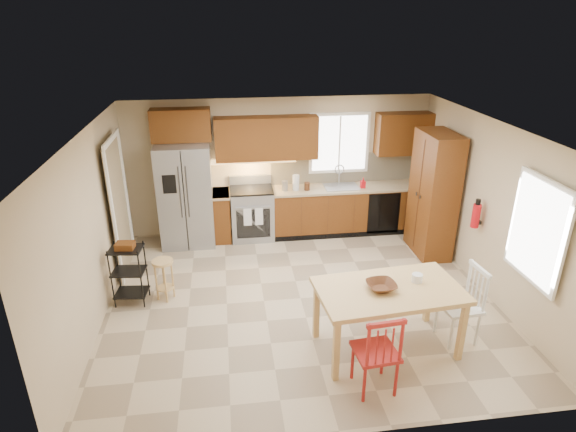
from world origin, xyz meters
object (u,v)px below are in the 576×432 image
(table_jar, at_px, (417,280))
(soap_bottle, at_px, (363,183))
(range_stove, at_px, (252,214))
(bar_stool, at_px, (164,280))
(chair_white, at_px, (460,305))
(table_bowl, at_px, (381,289))
(dining_table, at_px, (387,319))
(pantry, at_px, (433,195))
(fire_extinguisher, at_px, (476,216))
(refrigerator, at_px, (186,195))
(utility_cart, at_px, (129,274))
(chair_red, at_px, (376,350))

(table_jar, bearing_deg, soap_bottle, 85.74)
(range_stove, xyz_separation_m, bar_stool, (-1.40, -1.91, -0.15))
(chair_white, xyz_separation_m, table_jar, (-0.57, 0.06, 0.38))
(table_bowl, distance_m, table_jar, 0.50)
(range_stove, distance_m, table_jar, 3.79)
(dining_table, xyz_separation_m, chair_white, (0.95, 0.05, 0.09))
(pantry, distance_m, chair_white, 2.52)
(fire_extinguisher, distance_m, chair_white, 1.67)
(pantry, distance_m, dining_table, 2.96)
(pantry, height_order, dining_table, pantry)
(soap_bottle, relative_size, dining_table, 0.11)
(refrigerator, xyz_separation_m, fire_extinguisher, (4.33, -1.98, 0.19))
(table_jar, distance_m, utility_cart, 3.93)
(fire_extinguisher, xyz_separation_m, dining_table, (-1.77, -1.39, -0.68))
(table_bowl, relative_size, bar_stool, 0.56)
(refrigerator, bearing_deg, utility_cart, -110.99)
(table_bowl, bearing_deg, range_stove, 110.92)
(refrigerator, relative_size, table_bowl, 5.24)
(fire_extinguisher, distance_m, table_bowl, 2.34)
(soap_bottle, xyz_separation_m, utility_cart, (-3.90, -1.85, -0.55))
(fire_extinguisher, bearing_deg, table_jar, -137.42)
(range_stove, height_order, table_bowl, range_stove)
(range_stove, height_order, soap_bottle, soap_bottle)
(refrigerator, height_order, range_stove, refrigerator)
(range_stove, xyz_separation_m, chair_red, (1.06, -4.07, 0.04))
(range_stove, bearing_deg, bar_stool, -126.15)
(table_bowl, height_order, bar_stool, table_bowl)
(dining_table, xyz_separation_m, bar_stool, (-2.81, 1.51, -0.11))
(dining_table, height_order, table_jar, table_jar)
(refrigerator, xyz_separation_m, pantry, (4.13, -0.93, 0.14))
(range_stove, distance_m, utility_cart, 2.69)
(dining_table, height_order, bar_stool, dining_table)
(refrigerator, xyz_separation_m, table_bowl, (2.46, -3.36, -0.06))
(dining_table, distance_m, chair_white, 0.96)
(range_stove, xyz_separation_m, fire_extinguisher, (3.18, -2.04, 0.64))
(range_stove, xyz_separation_m, table_jar, (1.79, -3.31, 0.42))
(table_jar, bearing_deg, table_bowl, -167.47)
(chair_white, bearing_deg, refrigerator, 41.67)
(utility_cart, bearing_deg, table_jar, -14.25)
(pantry, bearing_deg, soap_bottle, 136.55)
(refrigerator, distance_m, table_bowl, 4.16)
(refrigerator, xyz_separation_m, dining_table, (2.56, -3.36, -0.49))
(pantry, xyz_separation_m, fire_extinguisher, (0.20, -1.05, 0.05))
(bar_stool, distance_m, utility_cart, 0.49)
(range_stove, distance_m, pantry, 3.19)
(range_stove, bearing_deg, refrigerator, -177.01)
(dining_table, relative_size, bar_stool, 2.76)
(fire_extinguisher, relative_size, table_bowl, 1.04)
(bar_stool, bearing_deg, chair_red, -57.15)
(pantry, bearing_deg, table_jar, -117.09)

